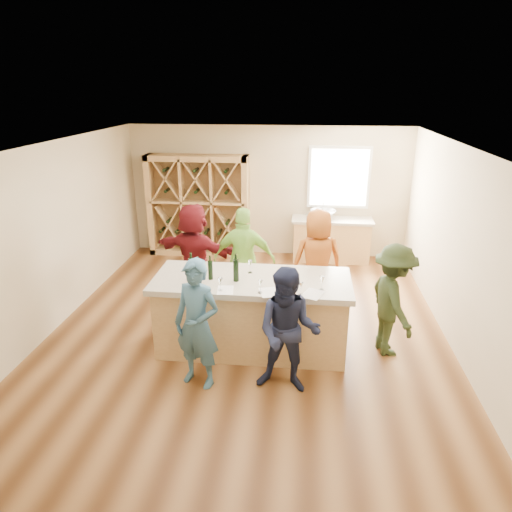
# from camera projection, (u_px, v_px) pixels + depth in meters

# --- Properties ---
(floor) EXTENTS (6.00, 7.00, 0.10)m
(floor) POSITION_uv_depth(u_px,v_px,m) (248.00, 332.00, 7.15)
(floor) COLOR brown
(floor) RESTS_ON ground
(ceiling) EXTENTS (6.00, 7.00, 0.10)m
(ceiling) POSITION_uv_depth(u_px,v_px,m) (247.00, 143.00, 6.12)
(ceiling) COLOR white
(ceiling) RESTS_ON ground
(wall_back) EXTENTS (6.00, 0.10, 2.80)m
(wall_back) POSITION_uv_depth(u_px,v_px,m) (268.00, 191.00, 9.94)
(wall_back) COLOR #C9B692
(wall_back) RESTS_ON ground
(wall_front) EXTENTS (6.00, 0.10, 2.80)m
(wall_front) POSITION_uv_depth(u_px,v_px,m) (187.00, 403.00, 3.33)
(wall_front) COLOR #C9B692
(wall_front) RESTS_ON ground
(wall_left) EXTENTS (0.10, 7.00, 2.80)m
(wall_left) POSITION_uv_depth(u_px,v_px,m) (49.00, 237.00, 6.94)
(wall_left) COLOR #C9B692
(wall_left) RESTS_ON ground
(wall_right) EXTENTS (0.10, 7.00, 2.80)m
(wall_right) POSITION_uv_depth(u_px,v_px,m) (465.00, 252.00, 6.32)
(wall_right) COLOR #C9B692
(wall_right) RESTS_ON ground
(window_frame) EXTENTS (1.30, 0.06, 1.30)m
(window_frame) POSITION_uv_depth(u_px,v_px,m) (339.00, 177.00, 9.59)
(window_frame) COLOR white
(window_frame) RESTS_ON wall_back
(window_pane) EXTENTS (1.18, 0.01, 1.18)m
(window_pane) POSITION_uv_depth(u_px,v_px,m) (339.00, 178.00, 9.55)
(window_pane) COLOR white
(window_pane) RESTS_ON wall_back
(wine_rack) EXTENTS (2.20, 0.45, 2.20)m
(wine_rack) POSITION_uv_depth(u_px,v_px,m) (198.00, 206.00, 9.93)
(wine_rack) COLOR tan
(wine_rack) RESTS_ON floor
(back_counter_base) EXTENTS (1.60, 0.58, 0.86)m
(back_counter_base) POSITION_uv_depth(u_px,v_px,m) (331.00, 241.00, 9.81)
(back_counter_base) COLOR tan
(back_counter_base) RESTS_ON floor
(back_counter_top) EXTENTS (1.70, 0.62, 0.06)m
(back_counter_top) POSITION_uv_depth(u_px,v_px,m) (332.00, 220.00, 9.65)
(back_counter_top) COLOR #B0A490
(back_counter_top) RESTS_ON back_counter_base
(sink) EXTENTS (0.54, 0.54, 0.19)m
(sink) POSITION_uv_depth(u_px,v_px,m) (323.00, 214.00, 9.63)
(sink) COLOR silver
(sink) RESTS_ON back_counter_top
(faucet) EXTENTS (0.02, 0.02, 0.30)m
(faucet) POSITION_uv_depth(u_px,v_px,m) (323.00, 210.00, 9.77)
(faucet) COLOR silver
(faucet) RESTS_ON back_counter_top
(tasting_counter_base) EXTENTS (2.60, 1.00, 1.00)m
(tasting_counter_base) POSITION_uv_depth(u_px,v_px,m) (252.00, 316.00, 6.48)
(tasting_counter_base) COLOR tan
(tasting_counter_base) RESTS_ON floor
(tasting_counter_top) EXTENTS (2.72, 1.12, 0.08)m
(tasting_counter_top) POSITION_uv_depth(u_px,v_px,m) (252.00, 281.00, 6.29)
(tasting_counter_top) COLOR #B0A490
(tasting_counter_top) RESTS_ON tasting_counter_base
(wine_bottle_a) EXTENTS (0.09, 0.09, 0.31)m
(wine_bottle_a) POSITION_uv_depth(u_px,v_px,m) (192.00, 269.00, 6.18)
(wine_bottle_a) COLOR black
(wine_bottle_a) RESTS_ON tasting_counter_top
(wine_bottle_b) EXTENTS (0.08, 0.08, 0.31)m
(wine_bottle_b) POSITION_uv_depth(u_px,v_px,m) (198.00, 273.00, 6.04)
(wine_bottle_b) COLOR black
(wine_bottle_b) RESTS_ON tasting_counter_top
(wine_bottle_c) EXTENTS (0.09, 0.09, 0.27)m
(wine_bottle_c) POSITION_uv_depth(u_px,v_px,m) (210.00, 270.00, 6.21)
(wine_bottle_c) COLOR black
(wine_bottle_c) RESTS_ON tasting_counter_top
(wine_bottle_e) EXTENTS (0.09, 0.09, 0.31)m
(wine_bottle_e) POSITION_uv_depth(u_px,v_px,m) (236.00, 270.00, 6.15)
(wine_bottle_e) COLOR black
(wine_bottle_e) RESTS_ON tasting_counter_top
(wine_glass_a) EXTENTS (0.07, 0.07, 0.17)m
(wine_glass_a) POSITION_uv_depth(u_px,v_px,m) (220.00, 285.00, 5.88)
(wine_glass_a) COLOR white
(wine_glass_a) RESTS_ON tasting_counter_top
(wine_glass_b) EXTENTS (0.07, 0.07, 0.16)m
(wine_glass_b) POSITION_uv_depth(u_px,v_px,m) (260.00, 287.00, 5.82)
(wine_glass_b) COLOR white
(wine_glass_b) RESTS_ON tasting_counter_top
(wine_glass_c) EXTENTS (0.08, 0.08, 0.17)m
(wine_glass_c) POSITION_uv_depth(u_px,v_px,m) (301.00, 289.00, 5.75)
(wine_glass_c) COLOR white
(wine_glass_c) RESTS_ON tasting_counter_top
(wine_glass_d) EXTENTS (0.07, 0.07, 0.17)m
(wine_glass_d) POSITION_uv_depth(u_px,v_px,m) (286.00, 278.00, 6.09)
(wine_glass_d) COLOR white
(wine_glass_d) RESTS_ON tasting_counter_top
(wine_glass_e) EXTENTS (0.10, 0.10, 0.19)m
(wine_glass_e) POSITION_uv_depth(u_px,v_px,m) (322.00, 283.00, 5.89)
(wine_glass_e) COLOR white
(wine_glass_e) RESTS_ON tasting_counter_top
(tasting_menu_a) EXTENTS (0.24, 0.31, 0.00)m
(tasting_menu_a) POSITION_uv_depth(u_px,v_px,m) (225.00, 290.00, 5.92)
(tasting_menu_a) COLOR white
(tasting_menu_a) RESTS_ON tasting_counter_top
(tasting_menu_b) EXTENTS (0.30, 0.36, 0.00)m
(tasting_menu_b) POSITION_uv_depth(u_px,v_px,m) (269.00, 292.00, 5.85)
(tasting_menu_b) COLOR white
(tasting_menu_b) RESTS_ON tasting_counter_top
(tasting_menu_c) EXTENTS (0.34, 0.38, 0.00)m
(tasting_menu_c) POSITION_uv_depth(u_px,v_px,m) (313.00, 294.00, 5.81)
(tasting_menu_c) COLOR white
(tasting_menu_c) RESTS_ON tasting_counter_top
(person_near_left) EXTENTS (0.72, 0.61, 1.67)m
(person_near_left) POSITION_uv_depth(u_px,v_px,m) (197.00, 324.00, 5.57)
(person_near_left) COLOR #335972
(person_near_left) RESTS_ON floor
(person_near_right) EXTENTS (0.83, 0.52, 1.62)m
(person_near_right) POSITION_uv_depth(u_px,v_px,m) (288.00, 332.00, 5.46)
(person_near_right) COLOR #191E38
(person_near_right) RESTS_ON floor
(person_server) EXTENTS (0.73, 1.13, 1.61)m
(person_server) POSITION_uv_depth(u_px,v_px,m) (392.00, 300.00, 6.26)
(person_server) COLOR #263319
(person_server) RESTS_ON floor
(person_far_mid) EXTENTS (1.03, 0.54, 1.75)m
(person_far_mid) POSITION_uv_depth(u_px,v_px,m) (244.00, 260.00, 7.52)
(person_far_mid) COLOR #8CC64C
(person_far_mid) RESTS_ON floor
(person_far_right) EXTENTS (0.94, 0.71, 1.73)m
(person_far_right) POSITION_uv_depth(u_px,v_px,m) (317.00, 261.00, 7.50)
(person_far_right) COLOR #994C19
(person_far_right) RESTS_ON floor
(person_far_left) EXTENTS (1.73, 1.04, 1.76)m
(person_far_left) POSITION_uv_depth(u_px,v_px,m) (195.00, 254.00, 7.78)
(person_far_left) COLOR #590F14
(person_far_left) RESTS_ON floor
(wine_glass_f) EXTENTS (0.07, 0.07, 0.18)m
(wine_glass_f) POSITION_uv_depth(u_px,v_px,m) (250.00, 267.00, 6.44)
(wine_glass_f) COLOR white
(wine_glass_f) RESTS_ON tasting_counter_top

